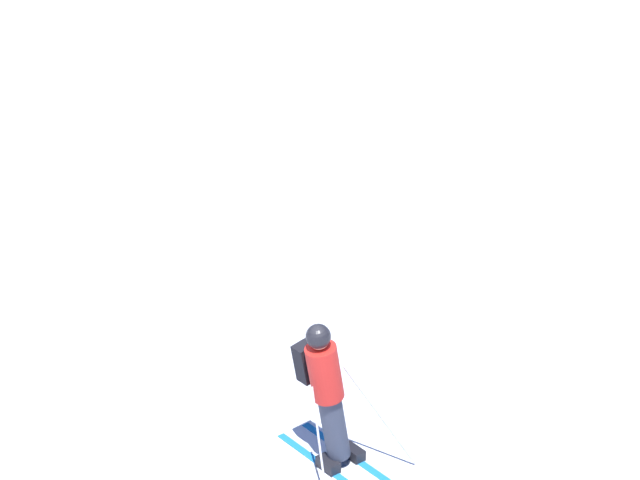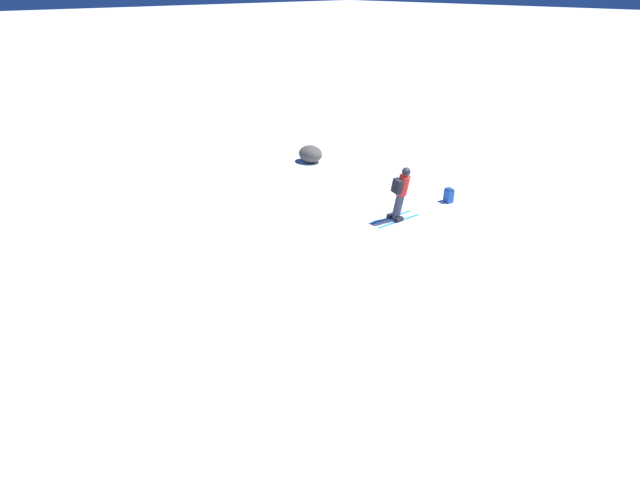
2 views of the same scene
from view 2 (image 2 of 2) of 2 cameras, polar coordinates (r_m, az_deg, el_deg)
The scene contains 4 objects.
ground_plane at distance 15.68m, azimuth 11.09°, elevation 1.30°, with size 300.00×300.00×0.00m, color white.
skier at distance 15.62m, azimuth 9.24°, elevation 5.51°, with size 1.28×1.78×1.86m.
spare_backpack at distance 17.73m, azimuth 14.49°, elevation 4.94°, with size 0.35×0.30×0.50m.
exposed_boulder_0 at distance 21.21m, azimuth -1.10°, elevation 9.81°, with size 1.07×0.91×0.69m, color #4C4742.
Camera 2 is at (-8.12, 11.57, 6.78)m, focal length 28.00 mm.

